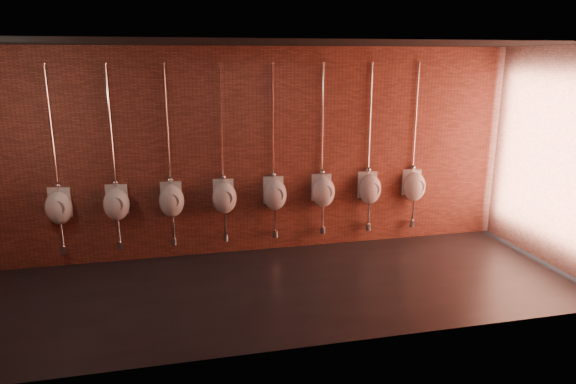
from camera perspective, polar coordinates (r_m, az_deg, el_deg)
The scene contains 10 objects.
ground at distance 7.07m, azimuth -1.65°, elevation -10.68°, with size 8.50×8.50×0.00m, color black.
room_shell at distance 6.47m, azimuth -1.78°, elevation 5.65°, with size 8.54×3.04×3.22m.
urinal_0 at distance 8.08m, azimuth -24.12°, elevation -1.48°, with size 0.43×0.39×2.72m.
urinal_1 at distance 7.95m, azimuth -18.52°, elevation -1.18°, with size 0.43×0.39×2.72m.
urinal_2 at distance 7.91m, azimuth -12.81°, elevation -0.86°, with size 0.43×0.39×2.72m.
urinal_3 at distance 7.94m, azimuth -7.09°, elevation -0.53°, with size 0.43×0.39×2.72m.
urinal_4 at distance 8.06m, azimuth -1.48°, elevation -0.21°, with size 0.43×0.39×2.72m.
urinal_5 at distance 8.25m, azimuth 3.93°, elevation 0.11°, with size 0.43×0.39×2.72m.
urinal_6 at distance 8.50m, azimuth 9.05°, elevation 0.41°, with size 0.43×0.39×2.72m.
urinal_7 at distance 8.83m, azimuth 13.84°, elevation 0.69°, with size 0.43×0.39×2.72m.
Camera 1 is at (-1.23, -6.27, 3.03)m, focal length 32.00 mm.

